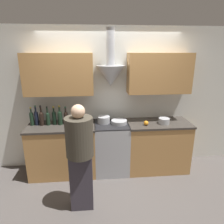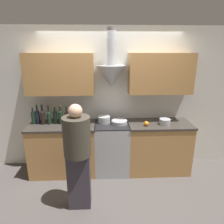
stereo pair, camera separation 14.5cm
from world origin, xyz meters
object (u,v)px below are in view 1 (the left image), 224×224
Objects in this scene: wine_bottle_6 at (66,117)px; wine_bottle_3 at (48,118)px; wine_bottle_5 at (60,117)px; person_foreground_left at (80,155)px; wine_bottle_2 at (41,118)px; wine_bottle_4 at (54,117)px; wine_bottle_1 at (36,117)px; mixing_bowl at (119,122)px; wine_bottle_0 at (32,118)px; saucepan at (164,121)px; stock_pot at (104,120)px; orange_fruit at (146,123)px; stove_range at (112,147)px.

wine_bottle_3 is at bearing -176.88° from wine_bottle_6.
wine_bottle_5 is 0.22× the size of person_foreground_left.
wine_bottle_2 reaches higher than wine_bottle_4.
wine_bottle_1 is 1.25× the size of mixing_bowl.
person_foreground_left reaches higher than wine_bottle_6.
wine_bottle_4 is 1.18× the size of mixing_bowl.
wine_bottle_0 reaches higher than mixing_bowl.
wine_bottle_1 reaches higher than mixing_bowl.
wine_bottle_4 reaches higher than wine_bottle_0.
wine_bottle_3 is at bearing 176.77° from saucepan.
stock_pot reaches higher than saucepan.
wine_bottle_2 reaches higher than saucepan.
stock_pot is 0.28m from mixing_bowl.
wine_bottle_0 reaches higher than orange_fruit.
wine_bottle_1 reaches higher than stock_pot.
wine_bottle_0 is 1.99m from orange_fruit.
orange_fruit is (0.73, -0.18, -0.02)m from stock_pot.
wine_bottle_6 is 3.89× the size of orange_fruit.
wine_bottle_4 reaches higher than stock_pot.
wine_bottle_1 is (-1.31, 0.06, 0.61)m from stove_range.
wine_bottle_6 is at bearing 2.46° from wine_bottle_2.
wine_bottle_1 is 0.99× the size of wine_bottle_2.
orange_fruit is (0.59, -0.13, 0.50)m from stove_range.
person_foreground_left is (0.60, -0.94, -0.23)m from wine_bottle_3.
wine_bottle_5 reaches higher than wine_bottle_3.
stock_pot reaches higher than orange_fruit.
saucepan is at bearing -4.35° from wine_bottle_6.
person_foreground_left is at bearing -67.09° from wine_bottle_5.
wine_bottle_4 is 1.10m from person_foreground_left.
person_foreground_left is (0.40, -0.94, -0.24)m from wine_bottle_5.
wine_bottle_6 is (0.59, 0.00, -0.01)m from wine_bottle_0.
wine_bottle_0 is 0.97× the size of wine_bottle_3.
wine_bottle_4 is 4.02× the size of orange_fruit.
mixing_bowl is at bearing 175.34° from saucepan.
stove_range is 0.51m from mixing_bowl.
wine_bottle_6 is at bearing -0.62° from wine_bottle_4.
saucepan is at bearing -4.66° from mixing_bowl.
wine_bottle_5 reaches higher than stove_range.
wine_bottle_2 is at bearing -179.20° from stock_pot.
wine_bottle_3 is at bearing -179.18° from stock_pot.
wine_bottle_3 is 1.25m from mixing_bowl.
wine_bottle_0 is at bearing 174.46° from wine_bottle_2.
person_foreground_left reaches higher than stock_pot.
wine_bottle_5 is at bearing 1.08° from wine_bottle_2.
saucepan is at bearing 29.79° from person_foreground_left.
person_foreground_left reaches higher than mixing_bowl.
orange_fruit is at bearing -14.06° from stock_pot.
stock_pot is (1.08, 0.02, -0.08)m from wine_bottle_2.
wine_bottle_4 is (0.21, 0.02, -0.00)m from wine_bottle_2.
wine_bottle_2 is at bearing -179.40° from wine_bottle_3.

